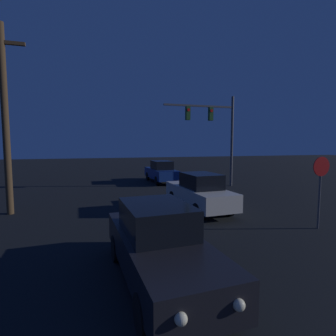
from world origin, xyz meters
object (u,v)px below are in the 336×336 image
object	(u,v)px
car_far	(161,172)
utility_pole	(5,117)
car_near	(159,244)
car_mid	(199,192)
traffic_signal_mast	(216,126)
stop_sign	(321,179)

from	to	relation	value
car_far	utility_pole	size ratio (longest dim) A/B	0.59
utility_pole	car_far	bearing A→B (deg)	40.35
car_far	car_near	bearing A→B (deg)	-106.86
car_mid	traffic_signal_mast	distance (m)	7.61
car_mid	utility_pole	size ratio (longest dim) A/B	0.59
traffic_signal_mast	utility_pole	xyz separation A→B (m)	(-11.72, -4.16, -0.09)
car_far	traffic_signal_mast	distance (m)	5.57
car_far	stop_sign	bearing A→B (deg)	-80.87
car_near	car_mid	xyz separation A→B (m)	(3.29, 5.55, 0.00)
stop_sign	utility_pole	world-z (taller)	utility_pole
traffic_signal_mast	car_mid	bearing A→B (deg)	-122.16
traffic_signal_mast	utility_pole	distance (m)	12.44
car_mid	car_far	xyz separation A→B (m)	(0.54, 8.95, 0.00)
car_mid	stop_sign	world-z (taller)	stop_sign
car_mid	traffic_signal_mast	size ratio (longest dim) A/B	0.74
car_near	traffic_signal_mast	xyz separation A→B (m)	(6.92, 11.33, 3.39)
car_far	utility_pole	xyz separation A→B (m)	(-8.63, -7.33, 3.30)
car_far	utility_pole	world-z (taller)	utility_pole
car_near	car_mid	world-z (taller)	same
stop_sign	utility_pole	distance (m)	12.52
car_far	stop_sign	size ratio (longest dim) A/B	1.81
car_near	stop_sign	size ratio (longest dim) A/B	1.82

